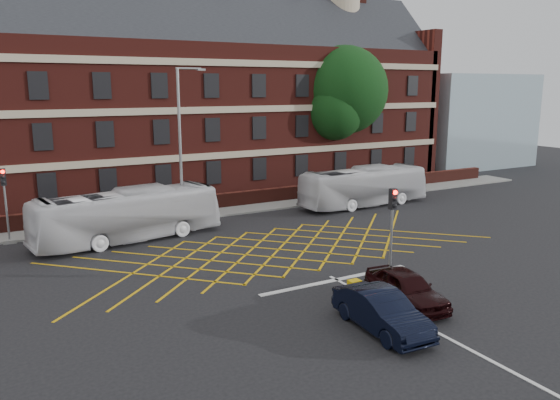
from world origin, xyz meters
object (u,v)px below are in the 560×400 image
car_maroon (406,288)px  traffic_light_far (7,213)px  car_navy (382,311)px  traffic_light_near (391,243)px  bus_right (364,187)px  utility_cabinet (354,289)px  bus_left (128,215)px  street_lamp (182,174)px  deciduous_tree (343,97)px

car_maroon → traffic_light_far: size_ratio=0.99×
car_navy → traffic_light_near: 5.64m
traffic_light_far → car_maroon: bearing=-53.0°
bus_right → traffic_light_near: size_ratio=2.44×
traffic_light_near → utility_cabinet: traffic_light_near is taller
bus_left → street_lamp: size_ratio=1.10×
traffic_light_near → bus_left: bearing=125.6°
traffic_light_near → street_lamp: street_lamp is taller
car_navy → traffic_light_near: (3.82, 4.01, 1.03)m
bus_right → street_lamp: street_lamp is taller
bus_left → street_lamp: 4.38m
car_navy → car_maroon: car_navy is taller
car_navy → deciduous_tree: deciduous_tree is taller
bus_left → utility_cabinet: bus_left is taller
bus_right → car_maroon: bus_right is taller
street_lamp → utility_cabinet: 15.12m
deciduous_tree → utility_cabinet: deciduous_tree is taller
traffic_light_near → utility_cabinet: bearing=-159.5°
bus_right → traffic_light_far: 23.83m
car_maroon → traffic_light_far: 22.49m
car_maroon → deciduous_tree: size_ratio=0.35×
bus_right → utility_cabinet: size_ratio=13.05×
bus_right → traffic_light_near: traffic_light_near is taller
bus_right → utility_cabinet: bus_right is taller
traffic_light_far → utility_cabinet: bearing=-53.4°
bus_left → traffic_light_near: bearing=-152.5°
traffic_light_far → street_lamp: bearing=-10.0°
bus_left → car_maroon: 16.83m
bus_left → car_maroon: (7.47, -15.06, -0.78)m
traffic_light_far → street_lamp: (9.81, -1.72, 1.71)m
traffic_light_near → street_lamp: size_ratio=0.43×
deciduous_tree → traffic_light_far: deciduous_tree is taller
car_navy → street_lamp: 17.83m
bus_left → bus_right: bearing=-95.4°
car_maroon → traffic_light_far: (-13.53, 17.94, 1.04)m
traffic_light_near → car_navy: bearing=-133.6°
traffic_light_far → street_lamp: 10.10m
car_navy → street_lamp: bearing=97.2°
bus_left → traffic_light_far: (-6.06, 2.88, 0.26)m
bus_left → car_maroon: size_ratio=2.54×
deciduous_tree → traffic_light_near: deciduous_tree is taller
bus_right → street_lamp: size_ratio=1.06×
deciduous_tree → traffic_light_far: 28.93m
traffic_light_near → utility_cabinet: size_ratio=5.36×
traffic_light_near → traffic_light_far: (-14.96, 15.28, 0.00)m
deciduous_tree → bus_left: bearing=-157.1°
car_maroon → street_lamp: size_ratio=0.43×
car_navy → utility_cabinet: car_navy is taller
street_lamp → deciduous_tree: bearing=24.0°
bus_right → car_maroon: bearing=145.5°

